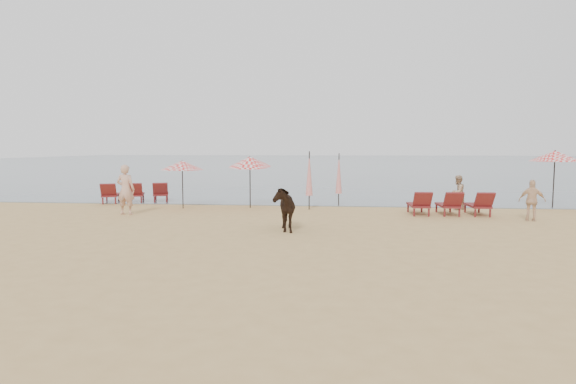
% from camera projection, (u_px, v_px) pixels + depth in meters
% --- Properties ---
extents(ground, '(120.00, 120.00, 0.00)m').
position_uv_depth(ground, '(267.00, 255.00, 11.80)').
color(ground, tan).
rests_on(ground, ground).
extents(sea, '(160.00, 140.00, 0.06)m').
position_uv_depth(sea, '(329.00, 161.00, 91.03)').
color(sea, '#51606B').
rests_on(sea, ground).
extents(lounger_cluster_left, '(3.43, 2.66, 0.66)m').
position_uv_depth(lounger_cluster_left, '(136.00, 193.00, 23.06)').
color(lounger_cluster_left, maroon).
rests_on(lounger_cluster_left, ground).
extents(lounger_cluster_right, '(3.03, 1.86, 0.65)m').
position_uv_depth(lounger_cluster_right, '(449.00, 204.00, 18.70)').
color(lounger_cluster_right, maroon).
rests_on(lounger_cluster_right, ground).
extents(umbrella_open_left_a, '(1.83, 1.83, 2.08)m').
position_uv_depth(umbrella_open_left_a, '(182.00, 165.00, 20.76)').
color(umbrella_open_left_a, black).
rests_on(umbrella_open_left_a, ground).
extents(umbrella_open_left_b, '(1.83, 1.87, 2.34)m').
position_uv_depth(umbrella_open_left_b, '(250.00, 162.00, 20.93)').
color(umbrella_open_left_b, black).
rests_on(umbrella_open_left_b, ground).
extents(umbrella_open_right, '(2.07, 2.07, 2.52)m').
position_uv_depth(umbrella_open_right, '(555.00, 156.00, 20.78)').
color(umbrella_open_right, black).
rests_on(umbrella_open_right, ground).
extents(umbrella_closed_left, '(0.29, 0.29, 2.38)m').
position_uv_depth(umbrella_closed_left, '(339.00, 174.00, 21.48)').
color(umbrella_closed_left, black).
rests_on(umbrella_closed_left, ground).
extents(umbrella_closed_right, '(0.30, 0.30, 2.48)m').
position_uv_depth(umbrella_closed_right, '(309.00, 174.00, 20.37)').
color(umbrella_closed_right, black).
rests_on(umbrella_closed_right, ground).
extents(cow, '(1.12, 1.83, 1.44)m').
position_uv_depth(cow, '(283.00, 208.00, 15.30)').
color(cow, black).
rests_on(cow, ground).
extents(beachgoer_left, '(0.73, 0.49, 1.97)m').
position_uv_depth(beachgoer_left, '(126.00, 190.00, 18.89)').
color(beachgoer_left, tan).
rests_on(beachgoer_left, ground).
extents(beachgoer_right_a, '(0.90, 0.90, 1.47)m').
position_uv_depth(beachgoer_right_a, '(458.00, 193.00, 20.32)').
color(beachgoer_right_a, tan).
rests_on(beachgoer_right_a, ground).
extents(beachgoer_right_b, '(0.94, 0.59, 1.49)m').
position_uv_depth(beachgoer_right_b, '(532.00, 200.00, 17.21)').
color(beachgoer_right_b, '#E2B78D').
rests_on(beachgoer_right_b, ground).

